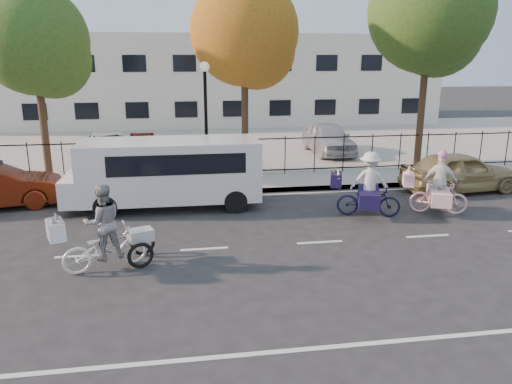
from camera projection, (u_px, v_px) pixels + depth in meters
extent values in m
plane|color=#333334|center=(204.00, 249.00, 12.53)|extent=(120.00, 120.00, 0.00)
cube|color=#A8A399|center=(196.00, 193.00, 17.32)|extent=(60.00, 0.10, 0.15)
cube|color=#A8A399|center=(195.00, 185.00, 18.32)|extent=(60.00, 2.20, 0.15)
cube|color=#A8A399|center=(189.00, 144.00, 26.80)|extent=(60.00, 15.60, 0.15)
cube|color=silver|center=(184.00, 79.00, 35.54)|extent=(34.00, 10.00, 6.00)
cylinder|color=black|center=(206.00, 126.00, 18.51)|extent=(0.12, 0.12, 4.00)
sphere|color=white|center=(205.00, 67.00, 17.93)|extent=(0.36, 0.36, 0.36)
cylinder|color=black|center=(134.00, 158.00, 18.40)|extent=(0.06, 0.06, 1.80)
cylinder|color=black|center=(153.00, 157.00, 18.50)|extent=(0.06, 0.06, 1.80)
cube|color=#59140F|center=(142.00, 141.00, 18.29)|extent=(0.85, 0.04, 0.60)
imported|color=white|center=(105.00, 248.00, 11.27)|extent=(2.01, 1.27, 0.99)
imported|color=white|center=(103.00, 222.00, 11.11)|extent=(1.02, 0.91, 1.74)
cube|color=white|center=(56.00, 230.00, 10.65)|extent=(0.52, 0.68, 0.40)
cone|color=white|center=(56.00, 216.00, 10.70)|extent=(0.15, 0.15, 0.20)
cone|color=white|center=(53.00, 220.00, 10.45)|extent=(0.15, 0.15, 0.20)
torus|color=black|center=(141.00, 255.00, 11.34)|extent=(0.61, 0.30, 0.62)
torus|color=black|center=(143.00, 243.00, 12.08)|extent=(0.61, 0.30, 0.62)
cube|color=white|center=(141.00, 235.00, 11.61)|extent=(0.65, 0.55, 0.28)
imported|color=#FCC0C9|center=(439.00, 197.00, 15.21)|extent=(1.78, 1.05, 1.03)
imported|color=white|center=(440.00, 181.00, 15.07)|extent=(1.03, 0.70, 1.63)
cube|color=#FDC0C5|center=(408.00, 179.00, 15.25)|extent=(0.49, 0.64, 0.37)
cone|color=silver|center=(409.00, 169.00, 15.16)|extent=(0.12, 0.12, 0.33)
cube|color=#FDC0C5|center=(439.00, 196.00, 15.19)|extent=(1.00, 1.46, 0.41)
sphere|color=#D866AE|center=(443.00, 155.00, 14.86)|extent=(0.29, 0.29, 0.29)
imported|color=#111139|center=(368.00, 200.00, 14.99)|extent=(1.99, 1.22, 0.99)
imported|color=silver|center=(370.00, 180.00, 14.83)|extent=(1.26, 0.96, 1.73)
cube|color=#161038|center=(336.00, 179.00, 14.99)|extent=(0.50, 0.68, 0.39)
cone|color=gold|center=(335.00, 171.00, 15.12)|extent=(0.13, 0.26, 0.35)
cone|color=gold|center=(339.00, 174.00, 14.74)|extent=(0.13, 0.26, 0.35)
cube|color=#161038|center=(369.00, 197.00, 14.96)|extent=(1.02, 1.54, 0.44)
cube|color=white|center=(171.00, 169.00, 15.70)|extent=(5.54, 2.09, 1.84)
cube|color=white|center=(73.00, 189.00, 15.39)|extent=(0.53, 2.00, 0.82)
cylinder|color=black|center=(106.00, 207.00, 14.79)|extent=(0.72, 0.27, 0.72)
cylinder|color=black|center=(113.00, 191.00, 16.50)|extent=(0.72, 0.27, 0.72)
cylinder|color=black|center=(236.00, 201.00, 15.36)|extent=(0.72, 0.27, 0.72)
cylinder|color=black|center=(230.00, 186.00, 17.08)|extent=(0.72, 0.27, 0.72)
imported|color=tan|center=(460.00, 172.00, 17.63)|extent=(4.38, 2.13, 1.44)
imported|color=white|center=(110.00, 147.00, 22.28)|extent=(3.32, 4.71, 1.19)
imported|color=#B4B6BD|center=(328.00, 138.00, 23.75)|extent=(1.83, 4.33, 1.46)
cylinder|color=#442D1D|center=(43.00, 122.00, 18.62)|extent=(0.28, 0.28, 4.55)
sphere|color=#385B1E|center=(34.00, 41.00, 17.84)|extent=(3.90, 3.90, 3.90)
sphere|color=#385B1E|center=(52.00, 59.00, 18.28)|extent=(2.86, 2.86, 2.86)
cylinder|color=#442D1D|center=(245.00, 114.00, 19.94)|extent=(0.28, 0.28, 4.88)
sphere|color=#9F6219|center=(244.00, 31.00, 19.10)|extent=(4.18, 4.18, 4.18)
sphere|color=#9F6219|center=(256.00, 50.00, 19.55)|extent=(3.07, 3.07, 3.07)
cylinder|color=#442D1D|center=(422.00, 105.00, 20.11)|extent=(0.28, 0.28, 5.55)
sphere|color=#385B1E|center=(430.00, 11.00, 19.16)|extent=(4.75, 4.75, 4.75)
sphere|color=#385B1E|center=(438.00, 33.00, 19.64)|extent=(3.49, 3.49, 3.49)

